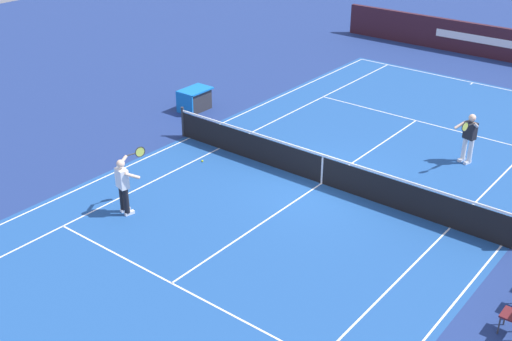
% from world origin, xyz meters
% --- Properties ---
extents(ground_plane, '(60.00, 60.00, 0.00)m').
position_xyz_m(ground_plane, '(0.00, 0.00, 0.00)').
color(ground_plane, navy).
extents(court_slab, '(24.20, 11.40, 0.00)m').
position_xyz_m(court_slab, '(0.00, 0.00, 0.00)').
color(court_slab, '#1E4C93').
rests_on(court_slab, ground_plane).
extents(court_line_markings, '(23.85, 11.05, 0.01)m').
position_xyz_m(court_line_markings, '(0.00, 0.00, 0.00)').
color(court_line_markings, white).
rests_on(court_line_markings, ground_plane).
extents(tennis_net, '(0.10, 11.70, 1.08)m').
position_xyz_m(tennis_net, '(0.00, 0.00, 0.49)').
color(tennis_net, '#2D2D33').
rests_on(tennis_net, ground_plane).
extents(stadium_barrier, '(0.26, 17.00, 1.54)m').
position_xyz_m(stadium_barrier, '(-15.90, -0.00, 0.77)').
color(stadium_barrier, '#381923').
rests_on(stadium_barrier, ground_plane).
extents(tennis_player_near, '(1.16, 0.76, 1.70)m').
position_xyz_m(tennis_player_near, '(4.86, -3.31, 0.93)').
color(tennis_player_near, black).
rests_on(tennis_player_near, ground_plane).
extents(tennis_player_far, '(1.17, 0.75, 1.70)m').
position_xyz_m(tennis_player_far, '(-4.13, 2.82, 0.93)').
color(tennis_player_far, white).
rests_on(tennis_player_far, ground_plane).
extents(tennis_ball, '(0.07, 0.07, 0.07)m').
position_xyz_m(tennis_ball, '(1.14, -3.86, 0.03)').
color(tennis_ball, '#CCE01E').
rests_on(tennis_ball, ground_plane).
extents(equipment_cart_tarped, '(1.25, 0.84, 0.85)m').
position_xyz_m(equipment_cart_tarped, '(-2.07, -7.18, 0.44)').
color(equipment_cart_tarped, '#2D2D33').
rests_on(equipment_cart_tarped, ground_plane).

